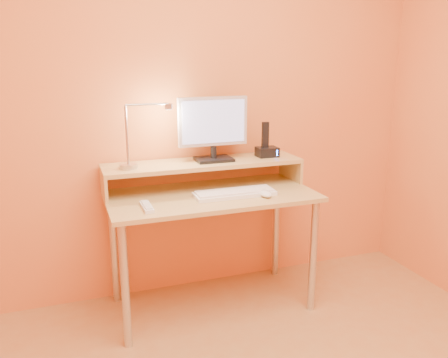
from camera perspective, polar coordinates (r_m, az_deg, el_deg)
name	(u,v)px	position (r m, az deg, el deg)	size (l,w,h in m)	color
wall_back	(195,97)	(2.86, -3.70, 10.17)	(3.00, 0.04, 2.50)	#DD8545
desk_leg_fl	(125,287)	(2.46, -12.24, -13.00)	(0.04, 0.04, 0.69)	#BDBDBE
desk_leg_fr	(313,256)	(2.79, 11.07, -9.46)	(0.04, 0.04, 0.69)	#BDBDBE
desk_leg_bl	(114,249)	(2.91, -13.58, -8.53)	(0.04, 0.04, 0.69)	#BDBDBE
desk_leg_br	(276,228)	(3.19, 6.51, -6.06)	(0.04, 0.04, 0.69)	#BDBDBE
desk_lower	(211,196)	(2.66, -1.60, -2.10)	(1.20, 0.60, 0.03)	tan
shelf_riser_left	(104,185)	(2.67, -14.78, -0.74)	(0.02, 0.30, 0.14)	tan
shelf_riser_right	(291,169)	(3.00, 8.30, 1.29)	(0.02, 0.30, 0.14)	tan
desk_shelf	(203,163)	(2.76, -2.59, 1.95)	(1.20, 0.30, 0.03)	tan
monitor_foot	(214,159)	(2.77, -1.30, 2.49)	(0.22, 0.16, 0.02)	black
monitor_neck	(214,152)	(2.76, -1.30, 3.38)	(0.04, 0.04, 0.07)	black
monitor_panel	(213,121)	(2.74, -1.39, 7.21)	(0.43, 0.04, 0.29)	#B9B9C1
monitor_back	(212,121)	(2.76, -1.55, 7.27)	(0.38, 0.01, 0.25)	black
monitor_screen	(214,122)	(2.72, -1.27, 7.16)	(0.39, 0.00, 0.25)	#9AA2D7
lamp_base	(129,166)	(2.63, -11.82, 1.56)	(0.10, 0.10, 0.03)	#BDBDBE
lamp_post	(127,135)	(2.59, -12.03, 5.38)	(0.01, 0.01, 0.33)	#BDBDBE
lamp_arm	(147,104)	(2.59, -9.57, 9.17)	(0.01, 0.01, 0.24)	#BDBDBE
lamp_head	(169,106)	(2.62, -6.94, 8.99)	(0.04, 0.04, 0.03)	#BDBDBE
lamp_bulb	(169,109)	(2.62, -6.93, 8.64)	(0.03, 0.03, 0.00)	#FFEAC6
phone_dock	(267,152)	(2.89, 5.39, 3.39)	(0.13, 0.10, 0.06)	black
phone_handset	(265,135)	(2.87, 5.17, 5.52)	(0.04, 0.03, 0.16)	black
phone_led	(277,153)	(2.87, 6.64, 3.25)	(0.01, 0.00, 0.04)	#277FFF
keyboard	(235,194)	(2.61, 1.34, -1.87)	(0.47, 0.15, 0.02)	white
mouse	(266,194)	(2.60, 5.22, -1.83)	(0.06, 0.11, 0.04)	white
remote_control	(147,207)	(2.43, -9.62, -3.45)	(0.05, 0.18, 0.02)	white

